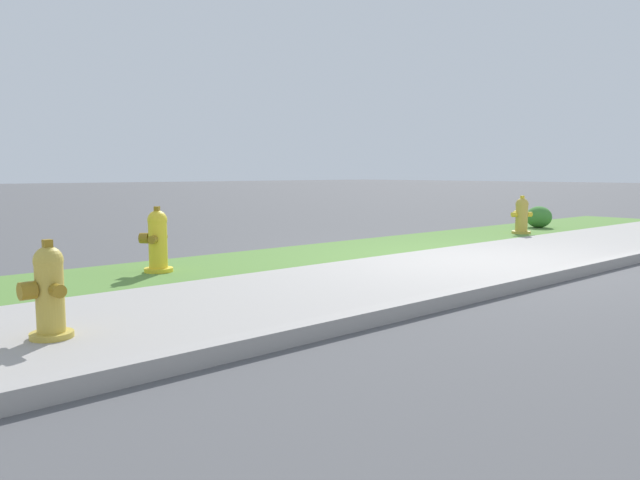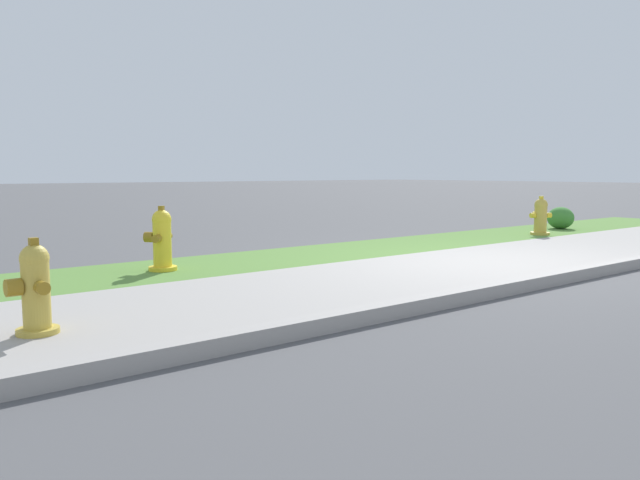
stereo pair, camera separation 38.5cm
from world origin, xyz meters
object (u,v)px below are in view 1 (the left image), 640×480
(fire_hydrant_far_end, at_px, (49,292))
(shrub_bush_far_verge, at_px, (539,217))
(fire_hydrant_by_grass_verge, at_px, (522,216))
(fire_hydrant_at_driveway, at_px, (157,241))

(fire_hydrant_far_end, height_order, shrub_bush_far_verge, fire_hydrant_far_end)
(fire_hydrant_by_grass_verge, distance_m, shrub_bush_far_verge, 1.45)
(fire_hydrant_at_driveway, bearing_deg, fire_hydrant_far_end, -173.51)
(fire_hydrant_at_driveway, bearing_deg, fire_hydrant_by_grass_verge, -45.06)
(fire_hydrant_far_end, distance_m, shrub_bush_far_verge, 10.53)
(fire_hydrant_far_end, relative_size, fire_hydrant_at_driveway, 0.91)
(fire_hydrant_far_end, bearing_deg, fire_hydrant_at_driveway, -43.93)
(fire_hydrant_by_grass_verge, bearing_deg, shrub_bush_far_verge, 44.33)
(shrub_bush_far_verge, bearing_deg, fire_hydrant_at_driveway, 179.97)
(fire_hydrant_at_driveway, relative_size, fire_hydrant_by_grass_verge, 1.07)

